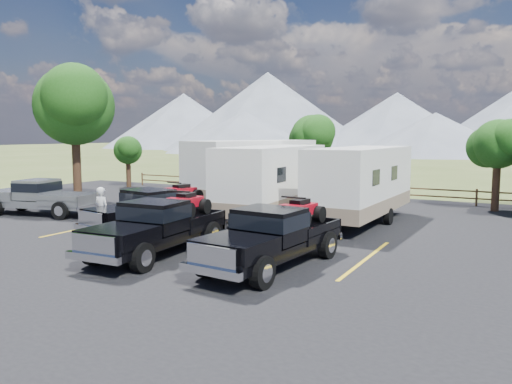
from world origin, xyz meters
The scene contains 17 objects.
ground centered at (0.00, 0.00, 0.00)m, with size 320.00×320.00×0.00m, color #475B26.
asphalt_lot centered at (0.00, 3.00, 0.02)m, with size 44.00×34.00×0.04m, color black.
stall_lines centered at (0.00, 4.00, 0.04)m, with size 12.12×5.50×0.01m.
tree_big_nw centered at (-12.55, 9.03, 5.60)m, with size 5.54×5.18×7.84m.
tree_ne_a centered at (8.97, 17.01, 3.48)m, with size 3.11×2.92×4.76m.
tree_north centered at (-2.03, 19.02, 3.83)m, with size 3.46×3.24×5.25m.
tree_nw_small centered at (-16.02, 17.01, 2.78)m, with size 2.59×2.43×3.85m.
rail_fence centered at (2.00, 18.50, 0.61)m, with size 36.12×0.12×1.00m.
mountain_range centered at (-7.63, 105.98, 7.87)m, with size 209.00×71.00×20.00m.
rig_left centered at (-2.95, 4.34, 0.98)m, with size 2.85×6.05×1.94m.
rig_center centered at (-0.23, 1.41, 1.00)m, with size 2.34×6.08×2.00m.
rig_right centered at (3.80, 1.81, 1.00)m, with size 2.52×6.12×2.00m.
trailer_left centered at (-2.94, 12.73, 1.93)m, with size 4.40×10.41×3.61m.
trailer_center centered at (-0.04, 9.39, 1.82)m, with size 2.95×9.79×3.39m.
trailer_right centered at (3.92, 10.22, 1.81)m, with size 2.74×9.71×3.37m.
pickup_silver centered at (-10.57, 4.94, 0.95)m, with size 6.08×3.04×1.74m.
person_a centered at (-4.37, 2.93, 0.98)m, with size 0.69×0.45×1.88m, color silver.
Camera 1 is at (10.33, -11.31, 4.00)m, focal length 35.00 mm.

